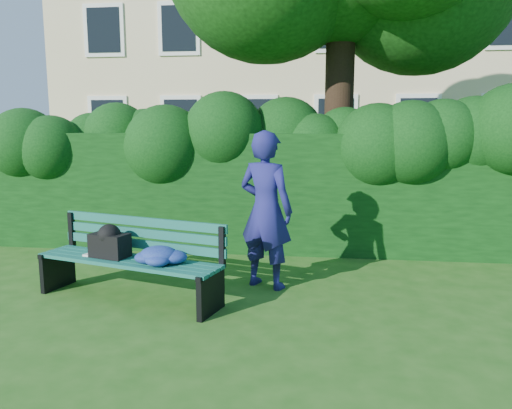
# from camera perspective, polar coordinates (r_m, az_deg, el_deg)

# --- Properties ---
(ground) EXTENTS (80.00, 80.00, 0.00)m
(ground) POSITION_cam_1_polar(r_m,az_deg,el_deg) (5.85, -0.77, -10.17)
(ground) COLOR #215616
(ground) RESTS_ON ground
(apartment_building) EXTENTS (16.00, 8.08, 12.00)m
(apartment_building) POSITION_cam_1_polar(r_m,az_deg,el_deg) (19.88, 5.35, 21.02)
(apartment_building) COLOR #D3BC8D
(apartment_building) RESTS_ON ground
(hedge) EXTENTS (10.00, 1.00, 1.80)m
(hedge) POSITION_cam_1_polar(r_m,az_deg,el_deg) (7.77, 1.52, 1.53)
(hedge) COLOR black
(hedge) RESTS_ON ground
(park_bench) EXTENTS (2.24, 1.14, 0.89)m
(park_bench) POSITION_cam_1_polar(r_m,az_deg,el_deg) (5.70, -13.77, -5.66)
(park_bench) COLOR #10534C
(park_bench) RESTS_ON ground
(man_reading) EXTENTS (0.80, 0.68, 1.87)m
(man_reading) POSITION_cam_1_polar(r_m,az_deg,el_deg) (5.89, 1.12, -0.64)
(man_reading) COLOR navy
(man_reading) RESTS_ON ground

